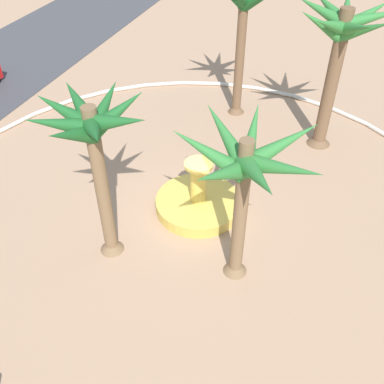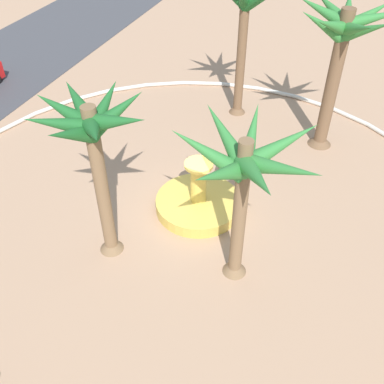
{
  "view_description": "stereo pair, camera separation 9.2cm",
  "coord_description": "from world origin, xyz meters",
  "px_view_note": "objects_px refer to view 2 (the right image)",
  "views": [
    {
      "loc": [
        -11.36,
        -4.25,
        11.4
      ],
      "look_at": [
        0.12,
        -0.06,
        1.0
      ],
      "focal_mm": 41.38,
      "sensor_mm": 36.0,
      "label": 1
    },
    {
      "loc": [
        -11.33,
        -4.34,
        11.4
      ],
      "look_at": [
        0.12,
        -0.06,
        1.0
      ],
      "focal_mm": 41.38,
      "sensor_mm": 36.0,
      "label": 2
    }
  ],
  "objects_px": {
    "palm_tree_by_curb": "(244,171)",
    "palm_tree_far_side": "(245,9)",
    "fountain": "(198,202)",
    "palm_tree_mid_plaza": "(92,139)",
    "palm_tree_near_fountain": "(342,42)"
  },
  "relations": [
    {
      "from": "palm_tree_by_curb",
      "to": "palm_tree_far_side",
      "type": "height_order",
      "value": "palm_tree_far_side"
    },
    {
      "from": "palm_tree_by_curb",
      "to": "fountain",
      "type": "bearing_deg",
      "value": 41.39
    },
    {
      "from": "palm_tree_by_curb",
      "to": "palm_tree_mid_plaza",
      "type": "xyz_separation_m",
      "value": [
        -0.53,
        4.29,
        0.35
      ]
    },
    {
      "from": "palm_tree_by_curb",
      "to": "palm_tree_far_side",
      "type": "relative_size",
      "value": 0.83
    },
    {
      "from": "palm_tree_near_fountain",
      "to": "palm_tree_far_side",
      "type": "height_order",
      "value": "palm_tree_far_side"
    },
    {
      "from": "fountain",
      "to": "palm_tree_mid_plaza",
      "type": "bearing_deg",
      "value": 144.45
    },
    {
      "from": "palm_tree_by_curb",
      "to": "palm_tree_far_side",
      "type": "xyz_separation_m",
      "value": [
        9.94,
        2.77,
        0.89
      ]
    },
    {
      "from": "palm_tree_mid_plaza",
      "to": "palm_tree_by_curb",
      "type": "bearing_deg",
      "value": -82.97
    },
    {
      "from": "fountain",
      "to": "palm_tree_mid_plaza",
      "type": "height_order",
      "value": "palm_tree_mid_plaza"
    },
    {
      "from": "fountain",
      "to": "palm_tree_mid_plaza",
      "type": "relative_size",
      "value": 0.55
    },
    {
      "from": "palm_tree_by_curb",
      "to": "palm_tree_mid_plaza",
      "type": "relative_size",
      "value": 0.93
    },
    {
      "from": "palm_tree_near_fountain",
      "to": "palm_tree_by_curb",
      "type": "xyz_separation_m",
      "value": [
        -8.51,
        1.53,
        -0.55
      ]
    },
    {
      "from": "palm_tree_far_side",
      "to": "palm_tree_by_curb",
      "type": "bearing_deg",
      "value": -164.43
    },
    {
      "from": "palm_tree_mid_plaza",
      "to": "palm_tree_far_side",
      "type": "xyz_separation_m",
      "value": [
        10.47,
        -1.52,
        0.54
      ]
    },
    {
      "from": "palm_tree_by_curb",
      "to": "palm_tree_far_side",
      "type": "bearing_deg",
      "value": 15.57
    }
  ]
}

